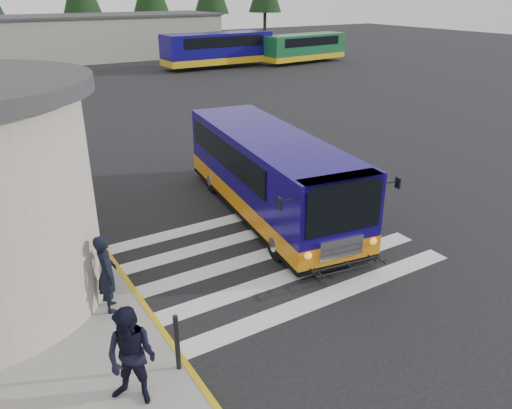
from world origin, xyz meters
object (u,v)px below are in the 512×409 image
pedestrian_b (131,357)px  far_bus_b (304,47)px  pedestrian_a (107,273)px  far_bus_a (217,48)px  transit_bus (269,177)px  bollard (177,343)px

pedestrian_b → far_bus_b: size_ratio=0.20×
pedestrian_a → far_bus_b: bearing=-33.8°
pedestrian_a → pedestrian_b: bearing=-179.8°
pedestrian_a → far_bus_a: size_ratio=0.18×
pedestrian_b → far_bus_b: (27.94, 32.92, 0.41)m
transit_bus → bollard: transit_bus is taller
pedestrian_a → transit_bus: bearing=-56.6°
bollard → far_bus_b: 42.34m
bollard → far_bus_b: size_ratio=0.13×
transit_bus → pedestrian_a: 6.38m
bollard → far_bus_b: (27.03, 32.59, 0.74)m
far_bus_b → bollard: bearing=134.3°
transit_bus → pedestrian_b: (-6.21, -5.49, -0.16)m
pedestrian_a → far_bus_a: 36.93m
bollard → far_bus_a: (18.64, 34.07, 0.94)m
far_bus_a → far_bus_b: bearing=-100.6°
far_bus_a → far_bus_b: size_ratio=1.12×
pedestrian_a → pedestrian_b: size_ratio=0.97×
bollard → far_bus_a: 38.85m
bollard → pedestrian_b: bearing=-159.9°
transit_bus → far_bus_b: (21.72, 27.44, 0.25)m
pedestrian_b → far_bus_a: far_bus_a is taller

